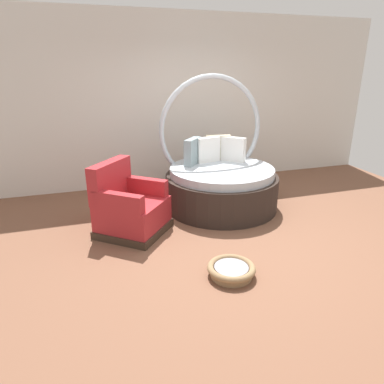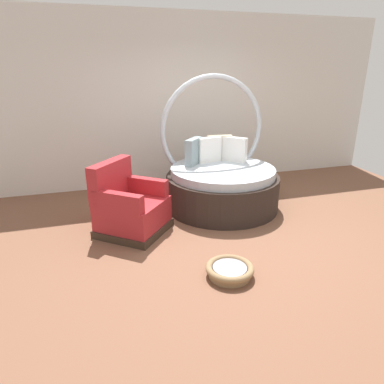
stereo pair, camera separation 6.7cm
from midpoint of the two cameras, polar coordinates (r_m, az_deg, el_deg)
The scene contains 5 objects.
ground_plane at distance 4.51m, azimuth 5.76°, elevation -7.74°, with size 8.00×8.00×0.02m, color brown.
back_wall at distance 6.43m, azimuth -2.99°, elevation 14.65°, with size 8.00×0.12×2.98m, color silver.
round_daybed at distance 5.40m, azimuth 4.26°, elevation 2.00°, with size 1.73×1.73×1.99m.
red_armchair at distance 4.62m, azimuth -10.73°, elevation -2.69°, with size 1.12×1.12×0.94m.
pet_basket at distance 3.74m, azimuth 5.97°, elevation -12.67°, with size 0.51×0.51×0.13m.
Camera 1 is at (-1.67, -3.64, 2.08)m, focal length 32.33 mm.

